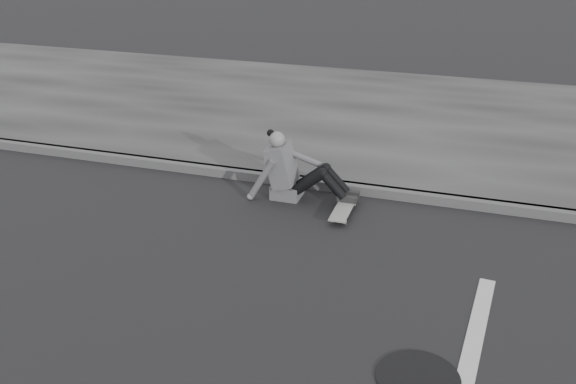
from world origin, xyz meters
name	(u,v)px	position (x,y,z in m)	size (l,w,h in m)	color
ground	(173,279)	(0.00, 0.00, 0.00)	(80.00, 80.00, 0.00)	black
curb	(261,177)	(0.00, 2.58, 0.06)	(24.00, 0.16, 0.12)	#4C4C4C
sidewalk	(319,112)	(0.00, 5.60, 0.06)	(24.00, 6.00, 0.12)	#343434
manhole	(418,377)	(2.52, -0.73, 0.01)	(0.68, 0.68, 0.01)	black
skateboard	(344,208)	(1.29, 1.95, 0.07)	(0.20, 0.78, 0.09)	#A2A29D
seated_woman	(292,171)	(0.56, 2.19, 0.36)	(1.38, 0.46, 0.88)	#545457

